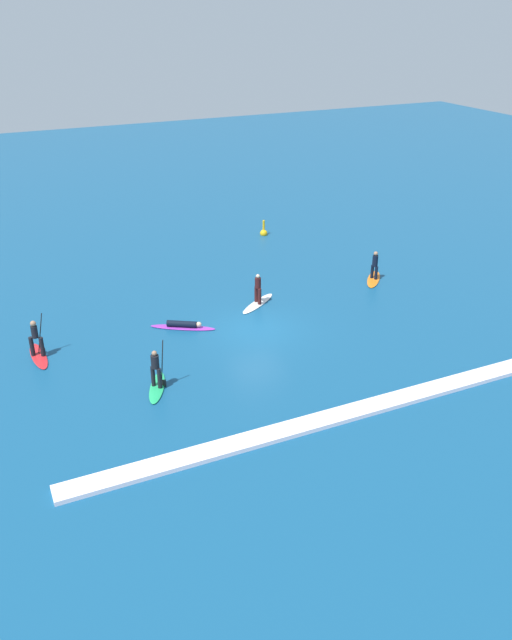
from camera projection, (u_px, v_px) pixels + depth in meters
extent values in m
plane|color=navy|center=(256.00, 329.00, 31.65)|extent=(120.00, 120.00, 0.00)
ellipsoid|color=red|center=(39.00, 356.00, 29.17)|extent=(0.77, 2.67, 0.08)
cylinder|color=black|center=(42.00, 347.00, 28.93)|extent=(0.20, 0.20, 0.91)
cylinder|color=black|center=(32.00, 346.00, 28.96)|extent=(0.20, 0.20, 0.91)
cylinder|color=black|center=(34.00, 332.00, 28.61)|extent=(0.31, 0.31, 0.57)
sphere|color=#A37556|center=(33.00, 324.00, 28.43)|extent=(0.27, 0.27, 0.26)
cylinder|color=black|center=(40.00, 333.00, 28.93)|extent=(0.45, 0.07, 1.94)
cube|color=black|center=(43.00, 351.00, 29.34)|extent=(0.20, 0.07, 0.32)
ellipsoid|color=purple|center=(183.00, 327.00, 31.73)|extent=(3.07, 2.16, 0.07)
cylinder|color=black|center=(182.00, 324.00, 31.65)|extent=(1.42, 1.03, 0.31)
sphere|color=beige|center=(199.00, 324.00, 31.55)|extent=(0.36, 0.36, 0.26)
ellipsoid|color=#23B266|center=(157.00, 387.00, 26.79)|extent=(1.53, 2.51, 0.10)
cylinder|color=black|center=(159.00, 378.00, 26.49)|extent=(0.23, 0.23, 0.91)
cylinder|color=black|center=(153.00, 376.00, 26.64)|extent=(0.23, 0.23, 0.91)
cylinder|color=black|center=(155.00, 362.00, 26.24)|extent=(0.44, 0.44, 0.57)
sphere|color=#A37556|center=(154.00, 353.00, 26.06)|extent=(0.28, 0.28, 0.21)
cylinder|color=black|center=(162.00, 363.00, 26.44)|extent=(0.22, 0.13, 2.10)
cube|color=black|center=(164.00, 383.00, 26.88)|extent=(0.21, 0.14, 0.32)
ellipsoid|color=orange|center=(374.00, 279.00, 37.21)|extent=(2.21, 2.43, 0.08)
cylinder|color=black|center=(376.00, 273.00, 36.93)|extent=(0.25, 0.25, 0.77)
cylinder|color=black|center=(372.00, 272.00, 37.11)|extent=(0.25, 0.25, 0.77)
cylinder|color=black|center=(375.00, 261.00, 36.70)|extent=(0.45, 0.45, 0.64)
sphere|color=#A37556|center=(376.00, 254.00, 36.51)|extent=(0.34, 0.34, 0.24)
ellipsoid|color=white|center=(258.00, 303.00, 34.23)|extent=(2.75, 2.19, 0.08)
cylinder|color=#381414|center=(260.00, 296.00, 33.88)|extent=(0.27, 0.27, 0.88)
cylinder|color=#381414|center=(256.00, 294.00, 34.16)|extent=(0.27, 0.27, 0.88)
cylinder|color=#381414|center=(258.00, 283.00, 33.70)|extent=(0.45, 0.45, 0.55)
sphere|color=beige|center=(258.00, 276.00, 33.53)|extent=(0.29, 0.29, 0.21)
sphere|color=yellow|center=(264.00, 233.00, 44.25)|extent=(0.51, 0.51, 0.51)
cylinder|color=yellow|center=(264.00, 228.00, 44.08)|extent=(0.16, 0.16, 1.04)
cube|color=white|center=(343.00, 415.00, 24.97)|extent=(22.04, 0.90, 0.18)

